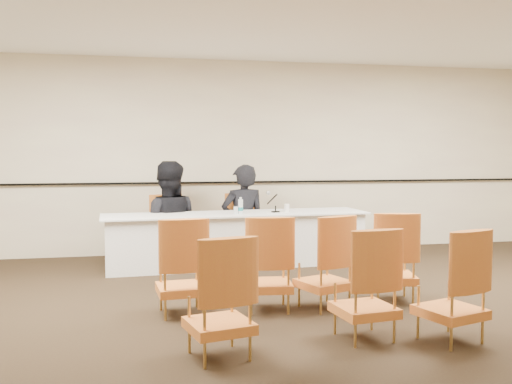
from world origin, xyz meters
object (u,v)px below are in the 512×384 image
(aud_chair_front_right, at_px, (392,256))
(aud_chair_back_left, at_px, (219,296))
(aud_chair_back_right, at_px, (451,285))
(aud_chair_front_left, at_px, (181,266))
(panelist_second, at_px, (167,229))
(coffee_cup, at_px, (287,208))
(water_bottle, at_px, (241,205))
(drinking_glass, at_px, (236,210))
(microphone, at_px, (276,202))
(aud_chair_front_mid, at_px, (324,262))
(panelist_second_chair, at_px, (167,229))
(aud_chair_extra, at_px, (268,263))
(panel_table, at_px, (237,239))
(aud_chair_back_mid, at_px, (364,283))
(panelist_main, at_px, (243,226))
(panelist_main_chair, at_px, (243,226))

(aud_chair_front_right, xyz_separation_m, aud_chair_back_left, (-2.02, -1.28, 0.00))
(aud_chair_back_right, bearing_deg, aud_chair_front_left, 132.49)
(panelist_second, height_order, coffee_cup, panelist_second)
(water_bottle, xyz_separation_m, drinking_glass, (-0.07, -0.01, -0.06))
(microphone, xyz_separation_m, drinking_glass, (-0.57, -0.04, -0.10))
(aud_chair_front_mid, xyz_separation_m, aud_chair_back_right, (0.71, -1.17, 0.00))
(panelist_second_chair, relative_size, aud_chair_extra, 1.00)
(microphone, xyz_separation_m, aud_chair_front_mid, (-0.05, -2.28, -0.41))
(aud_chair_front_left, xyz_separation_m, aud_chair_front_mid, (1.42, -0.08, 0.00))
(panel_table, distance_m, aud_chair_back_mid, 3.34)
(aud_chair_back_mid, bearing_deg, panelist_main, 87.69)
(panelist_second_chair, bearing_deg, panel_table, -31.44)
(panelist_second, xyz_separation_m, microphone, (1.47, -0.55, 0.42))
(panel_table, height_order, drinking_glass, drinking_glass)
(aud_chair_front_left, bearing_deg, microphone, 51.88)
(panelist_main_chair, distance_m, aud_chair_extra, 2.85)
(microphone, bearing_deg, aud_chair_back_right, -105.08)
(drinking_glass, bearing_deg, panelist_second_chair, 146.90)
(panelist_main, relative_size, panelist_second_chair, 1.93)
(aud_chair_front_left, bearing_deg, aud_chair_extra, -6.24)
(aud_chair_front_left, height_order, aud_chair_extra, same)
(panel_table, bearing_deg, aud_chair_front_mid, -81.16)
(panelist_second_chair, relative_size, microphone, 3.16)
(microphone, bearing_deg, panelist_second_chair, 133.54)
(panel_table, relative_size, coffee_cup, 31.59)
(panelist_main, height_order, panelist_main_chair, panelist_main)
(drinking_glass, relative_size, aud_chair_front_mid, 0.11)
(panel_table, xyz_separation_m, aud_chair_front_right, (1.29, -2.20, 0.11))
(panelist_main, xyz_separation_m, aud_chair_extra, (-0.27, -2.83, 0.00))
(microphone, bearing_deg, panelist_main, 93.47)
(aud_chair_front_right, height_order, aud_chair_back_right, same)
(aud_chair_front_left, relative_size, aud_chair_back_right, 1.00)
(water_bottle, bearing_deg, panelist_second_chair, 148.95)
(panel_table, distance_m, panelist_main_chair, 0.60)
(panelist_second, relative_size, coffee_cup, 16.95)
(aud_chair_front_left, xyz_separation_m, aud_chair_back_right, (2.13, -1.25, 0.00))
(aud_chair_front_left, distance_m, aud_chair_front_mid, 1.42)
(aud_chair_back_right, bearing_deg, coffee_cup, 81.05)
(microphone, height_order, drinking_glass, microphone)
(coffee_cup, bearing_deg, drinking_glass, -176.04)
(panel_table, xyz_separation_m, panelist_main_chair, (0.20, 0.56, 0.11))
(panelist_main, xyz_separation_m, panelist_main_chair, (0.00, 0.00, 0.00))
(panel_table, height_order, aud_chair_front_right, aud_chair_front_right)
(aud_chair_front_right, height_order, aud_chair_extra, same)
(aud_chair_back_left, bearing_deg, drinking_glass, 65.23)
(panel_table, bearing_deg, aud_chair_back_mid, -84.13)
(panelist_second, bearing_deg, aud_chair_front_mid, 122.61)
(drinking_glass, height_order, aud_chair_front_mid, aud_chair_front_mid)
(panelist_main, distance_m, aud_chair_back_left, 4.14)
(aud_chair_back_right, relative_size, aud_chair_extra, 1.00)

